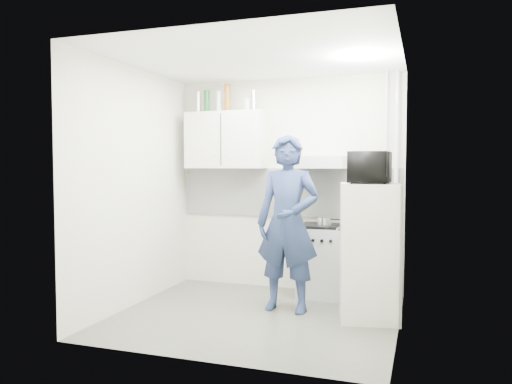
% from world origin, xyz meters
% --- Properties ---
extents(floor, '(2.80, 2.80, 0.00)m').
position_xyz_m(floor, '(0.00, 0.00, 0.00)').
color(floor, '#525449').
rests_on(floor, ground).
extents(ceiling, '(2.80, 2.80, 0.00)m').
position_xyz_m(ceiling, '(0.00, 0.00, 2.60)').
color(ceiling, white).
rests_on(ceiling, wall_back).
extents(wall_back, '(2.80, 0.00, 2.80)m').
position_xyz_m(wall_back, '(0.00, 1.25, 1.30)').
color(wall_back, beige).
rests_on(wall_back, floor).
extents(wall_left, '(0.00, 2.60, 2.60)m').
position_xyz_m(wall_left, '(-1.40, 0.00, 1.30)').
color(wall_left, beige).
rests_on(wall_left, floor).
extents(wall_right, '(0.00, 2.60, 2.60)m').
position_xyz_m(wall_right, '(1.40, 0.00, 1.30)').
color(wall_right, beige).
rests_on(wall_right, floor).
extents(person, '(0.70, 0.48, 1.85)m').
position_xyz_m(person, '(0.26, 0.30, 0.93)').
color(person, navy).
rests_on(person, floor).
extents(stove, '(0.51, 0.51, 0.82)m').
position_xyz_m(stove, '(0.48, 1.00, 0.41)').
color(stove, silver).
rests_on(stove, floor).
extents(fridge, '(0.66, 0.66, 1.36)m').
position_xyz_m(fridge, '(1.10, 0.28, 0.68)').
color(fridge, beige).
rests_on(fridge, floor).
extents(stove_top, '(0.49, 0.49, 0.03)m').
position_xyz_m(stove_top, '(0.48, 1.00, 0.83)').
color(stove_top, black).
rests_on(stove_top, stove).
extents(saucepan, '(0.16, 0.16, 0.09)m').
position_xyz_m(saucepan, '(0.52, 0.93, 0.89)').
color(saucepan, silver).
rests_on(saucepan, stove_top).
extents(microwave, '(0.56, 0.38, 0.31)m').
position_xyz_m(microwave, '(1.10, 0.28, 1.51)').
color(microwave, black).
rests_on(microwave, fridge).
extents(bottle_a, '(0.06, 0.06, 0.27)m').
position_xyz_m(bottle_a, '(-1.14, 1.07, 2.33)').
color(bottle_a, silver).
rests_on(bottle_a, upper_cabinet).
extents(bottle_b, '(0.07, 0.07, 0.28)m').
position_xyz_m(bottle_b, '(-1.02, 1.07, 2.34)').
color(bottle_b, '#144C1E').
rests_on(bottle_b, upper_cabinet).
extents(bottle_c, '(0.06, 0.06, 0.26)m').
position_xyz_m(bottle_c, '(-0.85, 1.07, 2.33)').
color(bottle_c, '#B2B7BC').
rests_on(bottle_c, upper_cabinet).
extents(bottle_d, '(0.08, 0.08, 0.35)m').
position_xyz_m(bottle_d, '(-0.73, 1.07, 2.37)').
color(bottle_d, brown).
rests_on(bottle_d, upper_cabinet).
extents(canister_b, '(0.08, 0.08, 0.16)m').
position_xyz_m(canister_b, '(-0.47, 1.07, 2.28)').
color(canister_b, '#B2B7BC').
rests_on(canister_b, upper_cabinet).
extents(bottle_e, '(0.06, 0.06, 0.25)m').
position_xyz_m(bottle_e, '(-0.39, 1.07, 2.33)').
color(bottle_e, silver).
rests_on(bottle_e, upper_cabinet).
extents(upper_cabinet, '(1.00, 0.35, 0.70)m').
position_xyz_m(upper_cabinet, '(-0.75, 1.07, 1.85)').
color(upper_cabinet, beige).
rests_on(upper_cabinet, wall_back).
extents(range_hood, '(0.60, 0.50, 0.14)m').
position_xyz_m(range_hood, '(0.45, 1.00, 1.57)').
color(range_hood, silver).
rests_on(range_hood, wall_back).
extents(backsplash, '(2.74, 0.03, 0.60)m').
position_xyz_m(backsplash, '(0.00, 1.24, 1.20)').
color(backsplash, white).
rests_on(backsplash, wall_back).
extents(pipe_a, '(0.05, 0.05, 2.60)m').
position_xyz_m(pipe_a, '(1.30, 1.17, 1.30)').
color(pipe_a, silver).
rests_on(pipe_a, floor).
extents(pipe_b, '(0.04, 0.04, 2.60)m').
position_xyz_m(pipe_b, '(1.18, 1.17, 1.30)').
color(pipe_b, silver).
rests_on(pipe_b, floor).
extents(ceiling_spot_fixture, '(0.10, 0.10, 0.02)m').
position_xyz_m(ceiling_spot_fixture, '(1.00, 0.20, 2.57)').
color(ceiling_spot_fixture, white).
rests_on(ceiling_spot_fixture, ceiling).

